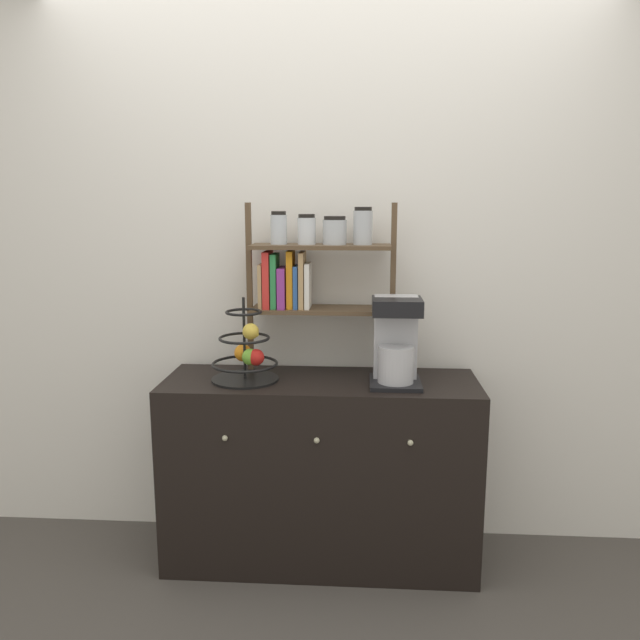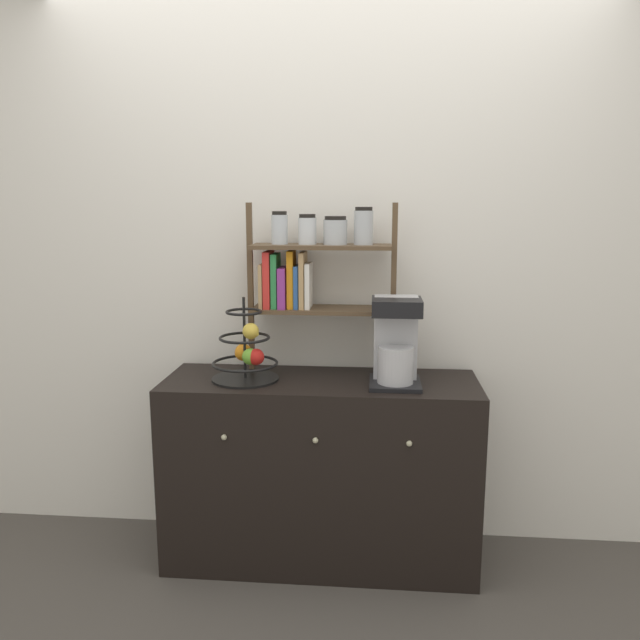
# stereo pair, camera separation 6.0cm
# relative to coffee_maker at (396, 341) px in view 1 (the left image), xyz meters

# --- Properties ---
(ground_plane) EXTENTS (12.00, 12.00, 0.00)m
(ground_plane) POSITION_rel_coffee_maker_xyz_m (-0.32, -0.20, -1.03)
(ground_plane) COLOR #47423D
(wall_back) EXTENTS (7.00, 0.05, 2.60)m
(wall_back) POSITION_rel_coffee_maker_xyz_m (-0.32, 0.30, 0.27)
(wall_back) COLOR silver
(wall_back) RESTS_ON ground_plane
(sideboard) EXTENTS (1.37, 0.48, 0.84)m
(sideboard) POSITION_rel_coffee_maker_xyz_m (-0.32, 0.03, -0.60)
(sideboard) COLOR black
(sideboard) RESTS_ON ground_plane
(coffee_maker) EXTENTS (0.22, 0.24, 0.37)m
(coffee_maker) POSITION_rel_coffee_maker_xyz_m (0.00, 0.00, 0.00)
(coffee_maker) COLOR black
(coffee_maker) RESTS_ON sideboard
(fruit_stand) EXTENTS (0.29, 0.29, 0.37)m
(fruit_stand) POSITION_rel_coffee_maker_xyz_m (-0.64, 0.00, -0.07)
(fruit_stand) COLOR black
(fruit_stand) RESTS_ON sideboard
(shelf_hutch) EXTENTS (0.66, 0.20, 0.76)m
(shelf_hutch) POSITION_rel_coffee_maker_xyz_m (-0.39, 0.16, 0.29)
(shelf_hutch) COLOR brown
(shelf_hutch) RESTS_ON sideboard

